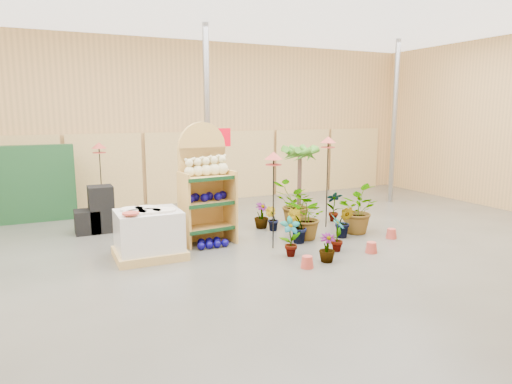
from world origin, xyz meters
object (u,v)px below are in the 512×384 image
Objects in this scene: pallet_stack at (149,234)px; display_shelf at (204,188)px; potted_plant_2 at (308,217)px; bird_table_front at (274,159)px.

display_shelf is at bearing 23.95° from pallet_stack.
pallet_stack is at bearing 176.59° from potted_plant_2.
display_shelf is 2.16m from potted_plant_2.
display_shelf is at bearing 135.85° from bird_table_front.
display_shelf reaches higher than bird_table_front.
pallet_stack is 3.18m from potted_plant_2.
pallet_stack is (-1.23, -0.55, -0.66)m from display_shelf.
potted_plant_2 is at bearing 15.34° from bird_table_front.
display_shelf is at bearing 159.25° from potted_plant_2.
display_shelf is 1.98× the size of pallet_stack.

